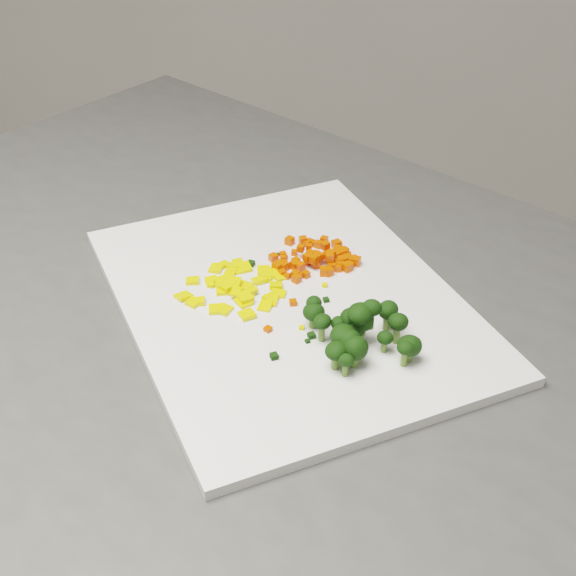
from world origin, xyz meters
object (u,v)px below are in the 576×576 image
(pepper_pile, at_px, (234,284))
(broccoli_pile, at_px, (362,321))
(cutting_board, at_px, (288,301))
(carrot_pile, at_px, (314,252))

(pepper_pile, distance_m, broccoli_pile, 0.15)
(cutting_board, height_order, broccoli_pile, broccoli_pile)
(cutting_board, distance_m, carrot_pile, 0.07)
(carrot_pile, relative_size, broccoli_pile, 0.83)
(cutting_board, height_order, pepper_pile, pepper_pile)
(pepper_pile, relative_size, broccoli_pile, 0.97)
(pepper_pile, xyz_separation_m, broccoli_pile, (0.14, -0.04, 0.02))
(carrot_pile, xyz_separation_m, pepper_pile, (-0.06, -0.07, -0.01))
(carrot_pile, bearing_deg, cutting_board, -94.33)
(cutting_board, bearing_deg, carrot_pile, 85.67)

